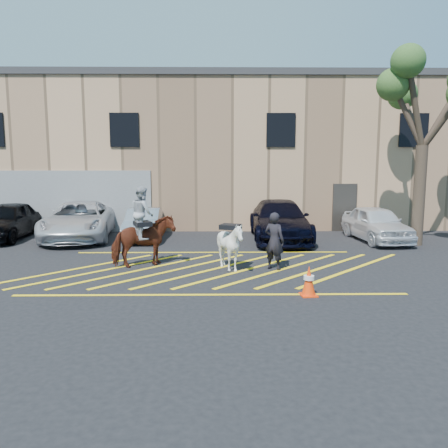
{
  "coord_description": "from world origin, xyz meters",
  "views": [
    {
      "loc": [
        0.17,
        -12.95,
        3.15
      ],
      "look_at": [
        0.36,
        0.2,
        1.3
      ],
      "focal_mm": 35.0,
      "sensor_mm": 36.0,
      "label": 1
    }
  ],
  "objects_px": {
    "car_white_suv": "(376,224)",
    "saddled_white": "(230,246)",
    "mounted_bay": "(143,235)",
    "car_black_suv": "(6,220)",
    "tree": "(425,93)",
    "car_silver_sedan": "(144,224)",
    "traffic_cone": "(309,281)",
    "handler": "(274,241)",
    "car_white_pickup": "(80,220)",
    "car_blue_suv": "(279,220)"
  },
  "relations": [
    {
      "from": "traffic_cone",
      "to": "tree",
      "type": "relative_size",
      "value": 0.1
    },
    {
      "from": "car_white_suv",
      "to": "mounted_bay",
      "type": "xyz_separation_m",
      "value": [
        -8.69,
        -4.32,
        0.28
      ]
    },
    {
      "from": "car_blue_suv",
      "to": "car_black_suv",
      "type": "bearing_deg",
      "value": 179.51
    },
    {
      "from": "car_blue_suv",
      "to": "mounted_bay",
      "type": "distance_m",
      "value": 6.74
    },
    {
      "from": "car_white_pickup",
      "to": "tree",
      "type": "relative_size",
      "value": 0.76
    },
    {
      "from": "car_blue_suv",
      "to": "saddled_white",
      "type": "bearing_deg",
      "value": -111.42
    },
    {
      "from": "car_white_pickup",
      "to": "car_black_suv",
      "type": "bearing_deg",
      "value": 172.45
    },
    {
      "from": "car_silver_sedan",
      "to": "saddled_white",
      "type": "relative_size",
      "value": 2.3
    },
    {
      "from": "car_white_pickup",
      "to": "tree",
      "type": "xyz_separation_m",
      "value": [
        13.43,
        -1.59,
        4.92
      ]
    },
    {
      "from": "car_black_suv",
      "to": "car_white_pickup",
      "type": "relative_size",
      "value": 0.81
    },
    {
      "from": "car_blue_suv",
      "to": "traffic_cone",
      "type": "relative_size",
      "value": 7.53
    },
    {
      "from": "car_silver_sedan",
      "to": "car_black_suv",
      "type": "bearing_deg",
      "value": 176.68
    },
    {
      "from": "car_black_suv",
      "to": "handler",
      "type": "xyz_separation_m",
      "value": [
        10.49,
        -5.43,
        0.09
      ]
    },
    {
      "from": "car_black_suv",
      "to": "mounted_bay",
      "type": "xyz_separation_m",
      "value": [
        6.55,
        -5.02,
        0.22
      ]
    },
    {
      "from": "traffic_cone",
      "to": "saddled_white",
      "type": "bearing_deg",
      "value": 125.74
    },
    {
      "from": "car_silver_sedan",
      "to": "car_white_suv",
      "type": "relative_size",
      "value": 0.93
    },
    {
      "from": "saddled_white",
      "to": "car_blue_suv",
      "type": "bearing_deg",
      "value": 67.55
    },
    {
      "from": "car_white_pickup",
      "to": "traffic_cone",
      "type": "bearing_deg",
      "value": -52.79
    },
    {
      "from": "traffic_cone",
      "to": "car_silver_sedan",
      "type": "bearing_deg",
      "value": 123.42
    },
    {
      "from": "car_white_pickup",
      "to": "car_silver_sedan",
      "type": "distance_m",
      "value": 2.68
    },
    {
      "from": "car_white_pickup",
      "to": "car_silver_sedan",
      "type": "relative_size",
      "value": 1.44
    },
    {
      "from": "car_silver_sedan",
      "to": "handler",
      "type": "xyz_separation_m",
      "value": [
        4.76,
        -5.37,
        0.22
      ]
    },
    {
      "from": "mounted_bay",
      "to": "handler",
      "type": "bearing_deg",
      "value": -5.9
    },
    {
      "from": "car_black_suv",
      "to": "car_silver_sedan",
      "type": "bearing_deg",
      "value": -3.15
    },
    {
      "from": "mounted_bay",
      "to": "traffic_cone",
      "type": "height_order",
      "value": "mounted_bay"
    },
    {
      "from": "car_white_suv",
      "to": "mounted_bay",
      "type": "height_order",
      "value": "mounted_bay"
    },
    {
      "from": "car_silver_sedan",
      "to": "mounted_bay",
      "type": "bearing_deg",
      "value": -83.37
    },
    {
      "from": "saddled_white",
      "to": "traffic_cone",
      "type": "xyz_separation_m",
      "value": [
        1.8,
        -2.5,
        -0.37
      ]
    },
    {
      "from": "car_white_pickup",
      "to": "tree",
      "type": "height_order",
      "value": "tree"
    },
    {
      "from": "car_white_suv",
      "to": "saddled_white",
      "type": "relative_size",
      "value": 2.48
    },
    {
      "from": "saddled_white",
      "to": "tree",
      "type": "xyz_separation_m",
      "value": [
        7.3,
        3.94,
        4.95
      ]
    },
    {
      "from": "mounted_bay",
      "to": "car_blue_suv",
      "type": "bearing_deg",
      "value": 44.48
    },
    {
      "from": "car_silver_sedan",
      "to": "tree",
      "type": "distance_m",
      "value": 11.98
    },
    {
      "from": "car_white_pickup",
      "to": "mounted_bay",
      "type": "distance_m",
      "value": 6.11
    },
    {
      "from": "car_white_pickup",
      "to": "handler",
      "type": "height_order",
      "value": "handler"
    },
    {
      "from": "mounted_bay",
      "to": "saddled_white",
      "type": "distance_m",
      "value": 2.71
    },
    {
      "from": "car_silver_sedan",
      "to": "car_blue_suv",
      "type": "bearing_deg",
      "value": -5.16
    },
    {
      "from": "car_white_pickup",
      "to": "tree",
      "type": "bearing_deg",
      "value": -14.21
    },
    {
      "from": "car_white_pickup",
      "to": "traffic_cone",
      "type": "xyz_separation_m",
      "value": [
        7.93,
        -8.02,
        -0.4
      ]
    },
    {
      "from": "car_blue_suv",
      "to": "car_white_suv",
      "type": "distance_m",
      "value": 3.9
    },
    {
      "from": "car_silver_sedan",
      "to": "traffic_cone",
      "type": "distance_m",
      "value": 9.55
    },
    {
      "from": "car_white_suv",
      "to": "traffic_cone",
      "type": "relative_size",
      "value": 5.68
    },
    {
      "from": "car_blue_suv",
      "to": "car_silver_sedan",
      "type": "bearing_deg",
      "value": 178.58
    },
    {
      "from": "car_black_suv",
      "to": "tree",
      "type": "height_order",
      "value": "tree"
    },
    {
      "from": "saddled_white",
      "to": "traffic_cone",
      "type": "distance_m",
      "value": 3.1
    },
    {
      "from": "car_silver_sedan",
      "to": "traffic_cone",
      "type": "height_order",
      "value": "car_silver_sedan"
    },
    {
      "from": "car_white_suv",
      "to": "car_silver_sedan",
      "type": "bearing_deg",
      "value": 171.51
    },
    {
      "from": "car_white_pickup",
      "to": "car_blue_suv",
      "type": "xyz_separation_m",
      "value": [
        8.3,
        -0.3,
        0.03
      ]
    },
    {
      "from": "car_blue_suv",
      "to": "handler",
      "type": "xyz_separation_m",
      "value": [
        -0.86,
        -5.13,
        0.06
      ]
    },
    {
      "from": "car_white_suv",
      "to": "handler",
      "type": "distance_m",
      "value": 6.7
    }
  ]
}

